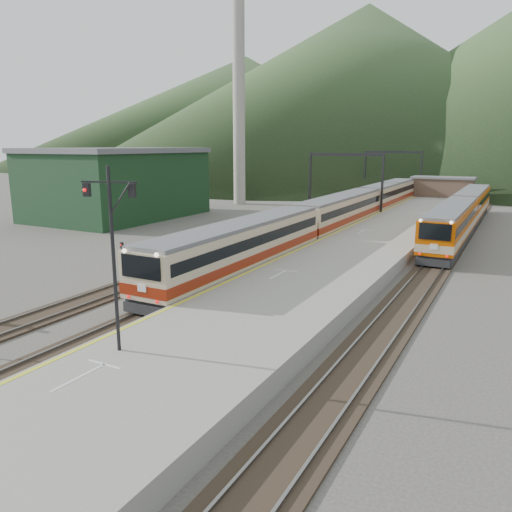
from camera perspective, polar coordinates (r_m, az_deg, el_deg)
The scene contains 16 objects.
track_main at distance 49.03m, azimuth 7.62°, elevation 2.05°, with size 2.60×200.00×0.23m.
track_far at distance 50.95m, azimuth 2.35°, elevation 2.55°, with size 2.60×200.00×0.23m.
track_second at distance 46.37m, azimuth 21.03°, elevation 0.72°, with size 2.60×200.00×0.23m.
platform at distance 45.42m, azimuth 13.37°, elevation 1.54°, with size 8.00×100.00×1.00m, color gray.
gantry_near at distance 63.42m, azimuth 10.17°, elevation 9.35°, with size 9.55×0.25×8.00m.
gantry_far at distance 87.51m, azimuth 15.35°, elevation 9.93°, with size 9.55×0.25×8.00m.
warehouse at distance 65.23m, azimuth -15.50°, elevation 8.06°, with size 14.50×20.50×8.60m.
smokestack at distance 77.84m, azimuth -1.96°, elevation 17.02°, with size 1.80×1.80×30.00m, color #9E998E.
station_shed at distance 84.20m, azimuth 20.57°, elevation 7.43°, with size 9.40×4.40×3.10m.
hill_a at distance 204.40m, azimuth 12.45°, elevation 18.17°, with size 180.00×180.00×60.00m, color #284B21.
hill_d at distance 281.40m, azimuth -1.10°, elevation 16.31°, with size 200.00×200.00×55.00m, color #284B21.
main_train at distance 53.62m, azimuth 9.67°, elevation 5.08°, with size 3.07×62.99×3.75m.
second_train at distance 56.43m, azimuth 22.58°, elevation 4.45°, with size 2.72×37.13×3.32m.
signal_mast at distance 19.48m, azimuth -16.08°, elevation 1.63°, with size 2.13×0.76×7.18m.
short_signal_b at distance 40.61m, azimuth -1.91°, elevation 1.99°, with size 0.26×0.23×2.27m.
short_signal_c at distance 36.24m, azimuth -15.03°, elevation 0.27°, with size 0.25×0.20×2.27m.
Camera 1 is at (16.77, -5.22, 8.89)m, focal length 35.00 mm.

